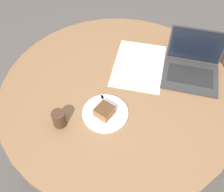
% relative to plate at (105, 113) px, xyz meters
% --- Properties ---
extents(ground_plane, '(12.00, 12.00, 0.00)m').
position_rel_plate_xyz_m(ground_plane, '(-0.18, -0.01, -0.75)').
color(ground_plane, '#4C4742').
extents(dining_table, '(1.27, 1.27, 0.74)m').
position_rel_plate_xyz_m(dining_table, '(-0.18, -0.01, -0.14)').
color(dining_table, brown).
rests_on(dining_table, ground_plane).
extents(paper_document, '(0.44, 0.36, 0.00)m').
position_rel_plate_xyz_m(paper_document, '(-0.39, 0.03, -0.00)').
color(paper_document, white).
rests_on(paper_document, dining_table).
extents(plate, '(0.23, 0.23, 0.01)m').
position_rel_plate_xyz_m(plate, '(0.00, 0.00, 0.00)').
color(plate, silver).
rests_on(plate, dining_table).
extents(cake_slice, '(0.10, 0.09, 0.05)m').
position_rel_plate_xyz_m(cake_slice, '(0.01, 0.00, 0.03)').
color(cake_slice, brown).
rests_on(cake_slice, plate).
extents(fork, '(0.14, 0.12, 0.00)m').
position_rel_plate_xyz_m(fork, '(-0.04, -0.02, 0.01)').
color(fork, silver).
rests_on(fork, plate).
extents(coffee_glass, '(0.06, 0.06, 0.09)m').
position_rel_plate_xyz_m(coffee_glass, '(0.14, -0.17, 0.04)').
color(coffee_glass, '#3D2619').
rests_on(coffee_glass, dining_table).
extents(laptop, '(0.30, 0.34, 0.24)m').
position_rel_plate_xyz_m(laptop, '(-0.45, 0.31, 0.03)').
color(laptop, '#2D2D2D').
rests_on(laptop, dining_table).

